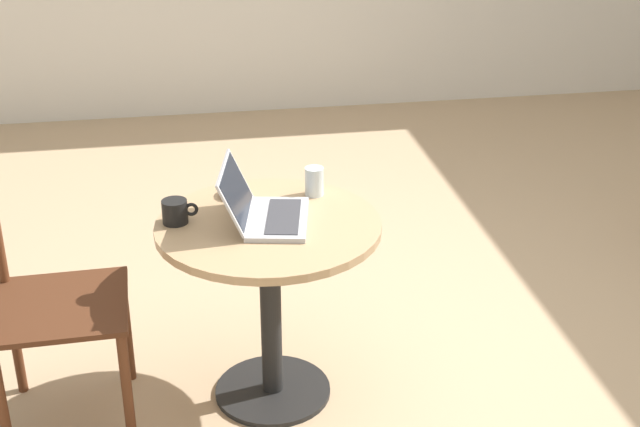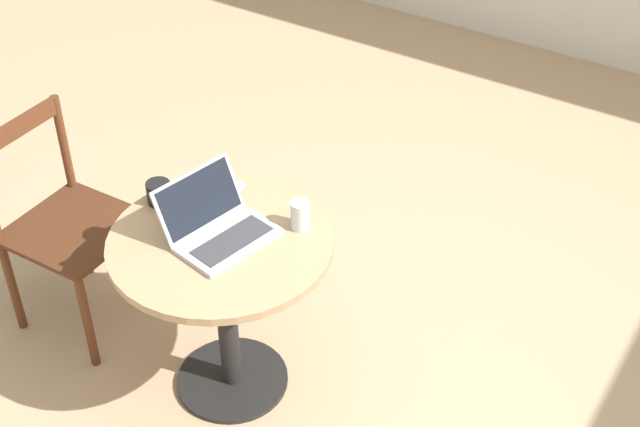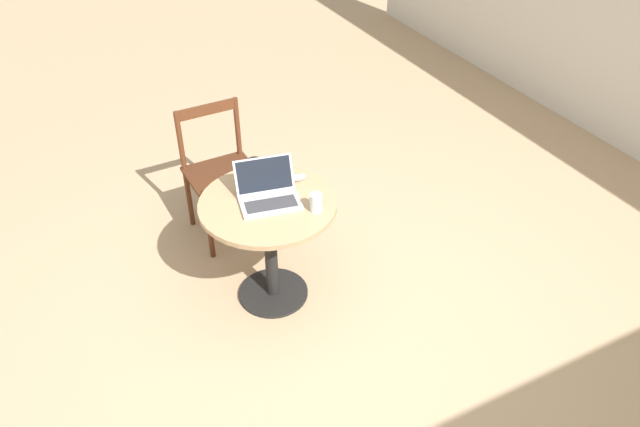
% 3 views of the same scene
% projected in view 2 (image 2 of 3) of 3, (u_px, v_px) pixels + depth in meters
% --- Properties ---
extents(cafe_table_near, '(0.78, 0.78, 0.72)m').
position_uv_depth(cafe_table_near, '(223.00, 276.00, 3.15)').
color(cafe_table_near, black).
rests_on(cafe_table_near, ground_plane).
extents(chair_near_left, '(0.47, 0.47, 0.90)m').
position_uv_depth(chair_near_left, '(67.00, 225.00, 3.52)').
color(chair_near_left, '#562D19').
rests_on(chair_near_left, ground_plane).
extents(laptop, '(0.35, 0.38, 0.21)m').
position_uv_depth(laptop, '(219.00, 227.00, 3.03)').
color(laptop, '#B7B7BC').
rests_on(laptop, cafe_table_near).
extents(mouse, '(0.06, 0.10, 0.03)m').
position_uv_depth(mouse, '(235.00, 188.00, 3.26)').
color(mouse, '#B7B7BC').
rests_on(mouse, cafe_table_near).
extents(mug, '(0.12, 0.09, 0.08)m').
position_uv_depth(mug, '(159.00, 193.00, 3.19)').
color(mug, black).
rests_on(mug, cafe_table_near).
extents(drinking_glass, '(0.07, 0.07, 0.11)m').
position_uv_depth(drinking_glass, '(300.00, 215.00, 3.07)').
color(drinking_glass, silver).
rests_on(drinking_glass, cafe_table_near).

